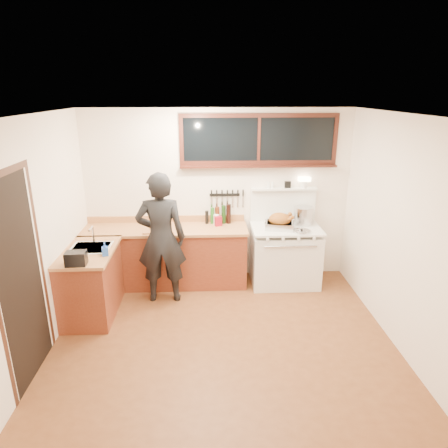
{
  "coord_description": "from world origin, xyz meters",
  "views": [
    {
      "loc": [
        -0.18,
        -4.15,
        2.83
      ],
      "look_at": [
        0.05,
        0.85,
        1.15
      ],
      "focal_mm": 32.0,
      "sensor_mm": 36.0,
      "label": 1
    }
  ],
  "objects_px": {
    "man": "(161,238)",
    "cutting_board": "(158,227)",
    "vintage_stove": "(285,254)",
    "roast_turkey": "(280,222)"
  },
  "relations": [
    {
      "from": "man",
      "to": "cutting_board",
      "type": "height_order",
      "value": "man"
    },
    {
      "from": "vintage_stove",
      "to": "roast_turkey",
      "type": "bearing_deg",
      "value": -149.72
    },
    {
      "from": "cutting_board",
      "to": "roast_turkey",
      "type": "distance_m",
      "value": 1.77
    },
    {
      "from": "cutting_board",
      "to": "man",
      "type": "bearing_deg",
      "value": -78.51
    },
    {
      "from": "cutting_board",
      "to": "roast_turkey",
      "type": "height_order",
      "value": "roast_turkey"
    },
    {
      "from": "man",
      "to": "roast_turkey",
      "type": "relative_size",
      "value": 4.02
    },
    {
      "from": "man",
      "to": "vintage_stove",
      "type": "bearing_deg",
      "value": 13.99
    },
    {
      "from": "vintage_stove",
      "to": "man",
      "type": "bearing_deg",
      "value": -166.01
    },
    {
      "from": "man",
      "to": "cutting_board",
      "type": "xyz_separation_m",
      "value": [
        -0.08,
        0.39,
        0.04
      ]
    },
    {
      "from": "man",
      "to": "cutting_board",
      "type": "bearing_deg",
      "value": 101.49
    }
  ]
}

